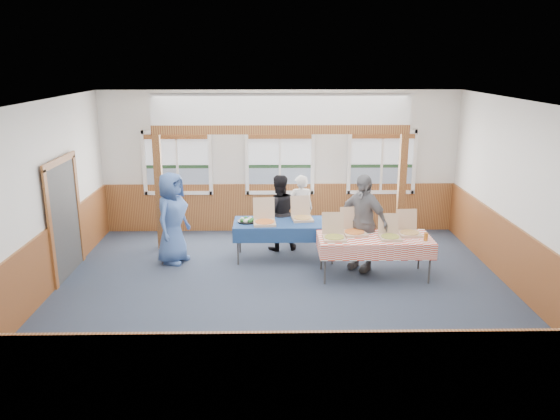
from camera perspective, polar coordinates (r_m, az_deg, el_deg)
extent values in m
plane|color=#293042|center=(9.46, 0.35, -8.52)|extent=(8.00, 8.00, 0.00)
plane|color=white|center=(8.66, 0.39, 11.20)|extent=(8.00, 8.00, 0.00)
plane|color=silver|center=(12.34, -0.02, 5.02)|extent=(8.00, 0.00, 8.00)
plane|color=silver|center=(5.61, 1.24, -8.21)|extent=(8.00, 0.00, 8.00)
plane|color=silver|center=(9.69, -24.00, 0.71)|extent=(0.00, 8.00, 8.00)
plane|color=silver|center=(9.86, 24.29, 0.92)|extent=(0.00, 8.00, 8.00)
cube|color=brown|center=(12.55, -0.02, 0.28)|extent=(7.98, 0.05, 1.10)
cube|color=brown|center=(6.13, 1.17, -17.13)|extent=(7.98, 0.05, 1.10)
cube|color=brown|center=(9.98, -23.21, -5.12)|extent=(0.05, 6.98, 1.10)
cube|color=brown|center=(10.15, 23.50, -4.82)|extent=(0.05, 6.98, 1.10)
cube|color=#363636|center=(10.62, -21.66, -0.90)|extent=(0.06, 1.30, 2.10)
cube|color=white|center=(12.60, -10.54, 1.77)|extent=(1.52, 0.05, 0.08)
cube|color=white|center=(12.35, -10.86, 8.00)|extent=(1.52, 0.05, 0.08)
cube|color=white|center=(12.60, -14.03, 4.78)|extent=(0.08, 0.05, 1.46)
cube|color=white|center=(12.35, -7.30, 4.91)|extent=(0.08, 0.05, 1.46)
cube|color=white|center=(12.45, -10.70, 4.85)|extent=(0.05, 0.05, 1.30)
cube|color=slate|center=(12.57, -10.58, 3.14)|extent=(1.40, 0.02, 0.52)
cube|color=#1D3A1F|center=(12.51, -10.65, 4.48)|extent=(1.40, 0.02, 0.08)
cube|color=silver|center=(12.44, -10.74, 6.24)|extent=(1.40, 0.02, 0.70)
cube|color=brown|center=(12.34, -10.85, 7.52)|extent=(1.40, 0.07, 0.10)
cube|color=white|center=(12.43, -0.02, 1.84)|extent=(1.52, 0.05, 0.08)
cube|color=white|center=(12.17, -0.02, 8.17)|extent=(1.52, 0.05, 0.08)
cube|color=white|center=(12.29, -3.48, 4.95)|extent=(0.08, 0.05, 1.46)
cube|color=white|center=(12.32, 3.44, 4.97)|extent=(0.08, 0.05, 1.46)
cube|color=white|center=(12.28, -0.02, 4.97)|extent=(0.05, 0.05, 1.30)
cube|color=slate|center=(12.40, -0.02, 3.23)|extent=(1.40, 0.02, 0.52)
cube|color=#1D3A1F|center=(12.34, -0.02, 4.59)|extent=(1.40, 0.02, 0.08)
cube|color=silver|center=(12.27, -0.02, 6.38)|extent=(1.40, 0.02, 0.70)
cube|color=brown|center=(12.17, -0.02, 7.69)|extent=(1.40, 0.07, 0.10)
cube|color=white|center=(12.68, 10.44, 1.86)|extent=(1.52, 0.05, 0.08)
cube|color=white|center=(12.43, 10.75, 8.05)|extent=(1.52, 0.05, 0.08)
cube|color=white|center=(12.41, 7.23, 4.96)|extent=(0.08, 0.05, 1.46)
cube|color=white|center=(12.70, 13.88, 4.87)|extent=(0.08, 0.05, 1.46)
cube|color=white|center=(12.53, 10.59, 4.92)|extent=(0.05, 0.05, 1.30)
cube|color=slate|center=(12.65, 10.47, 3.22)|extent=(1.40, 0.02, 0.52)
cube|color=#1D3A1F|center=(12.59, 10.54, 4.55)|extent=(1.40, 0.02, 0.08)
cube|color=silver|center=(12.52, 10.63, 6.30)|extent=(1.40, 0.02, 0.70)
cube|color=brown|center=(12.42, 10.75, 7.58)|extent=(1.40, 0.07, 0.10)
cube|color=#592613|center=(11.48, -12.50, 1.80)|extent=(0.15, 0.15, 2.40)
cube|color=#592613|center=(11.57, 12.57, 1.90)|extent=(0.15, 0.15, 2.40)
cube|color=#592613|center=(11.02, 0.09, 8.43)|extent=(5.15, 0.18, 0.18)
cylinder|color=#363636|center=(10.53, -4.42, -3.86)|extent=(0.04, 0.04, 0.73)
cylinder|color=#363636|center=(11.18, -4.22, -2.68)|extent=(0.04, 0.04, 0.73)
cylinder|color=#363636|center=(10.58, 5.54, -3.79)|extent=(0.04, 0.04, 0.73)
cylinder|color=#363636|center=(11.23, 5.15, -2.62)|extent=(0.04, 0.04, 0.73)
cube|color=#363636|center=(10.73, 0.52, -1.36)|extent=(2.07, 1.20, 0.03)
cube|color=navy|center=(10.72, 0.52, -1.26)|extent=(2.15, 1.27, 0.01)
cube|color=navy|center=(10.35, 0.59, -2.73)|extent=(1.97, 0.42, 0.28)
cube|color=navy|center=(11.18, 0.46, -1.32)|extent=(1.97, 0.42, 0.28)
cylinder|color=#363636|center=(9.65, 4.73, -5.72)|extent=(0.04, 0.04, 0.73)
cylinder|color=#363636|center=(10.30, 4.35, -4.31)|extent=(0.04, 0.04, 0.73)
cylinder|color=#363636|center=(10.00, 15.38, -5.47)|extent=(0.04, 0.04, 0.73)
cylinder|color=#363636|center=(10.63, 14.35, -4.12)|extent=(0.04, 0.04, 0.73)
cube|color=#363636|center=(9.98, 9.88, -2.91)|extent=(2.13, 1.40, 0.03)
cube|color=red|center=(9.98, 9.88, -2.81)|extent=(2.20, 1.48, 0.01)
cube|color=red|center=(9.62, 10.32, -4.45)|extent=(1.93, 0.65, 0.28)
cube|color=red|center=(10.43, 9.40, -2.80)|extent=(1.93, 0.65, 0.28)
cube|color=tan|center=(10.57, -1.62, -1.37)|extent=(0.45, 0.45, 0.05)
cylinder|color=gold|center=(10.56, -1.62, -1.21)|extent=(0.39, 0.39, 0.01)
cube|color=tan|center=(10.75, -1.70, 0.20)|extent=(0.43, 0.13, 0.42)
cube|color=tan|center=(10.84, 2.36, -0.94)|extent=(0.44, 0.44, 0.04)
cylinder|color=#DAC165|center=(10.84, 2.36, -0.79)|extent=(0.39, 0.39, 0.01)
cube|color=tan|center=(11.01, 2.14, 0.49)|extent=(0.40, 0.14, 0.39)
cube|color=tan|center=(9.72, 5.69, -2.97)|extent=(0.40, 0.40, 0.04)
cylinder|color=gold|center=(9.71, 5.69, -2.81)|extent=(0.35, 0.35, 0.01)
cube|color=tan|center=(9.88, 5.54, -1.36)|extent=(0.40, 0.10, 0.39)
cube|color=tan|center=(10.05, 7.77, -2.42)|extent=(0.46, 0.46, 0.05)
cylinder|color=gold|center=(10.04, 7.78, -2.25)|extent=(0.41, 0.41, 0.01)
cube|color=tan|center=(10.21, 7.41, -0.80)|extent=(0.42, 0.16, 0.40)
cube|color=tan|center=(9.91, 11.44, -2.87)|extent=(0.37, 0.37, 0.04)
cylinder|color=gold|center=(9.90, 11.45, -2.72)|extent=(0.33, 0.33, 0.01)
cube|color=tan|center=(10.06, 11.25, -1.38)|extent=(0.37, 0.09, 0.36)
cube|color=tan|center=(10.20, 13.38, -2.44)|extent=(0.40, 0.40, 0.04)
cylinder|color=#DAC165|center=(10.20, 13.39, -2.29)|extent=(0.35, 0.35, 0.01)
cube|color=tan|center=(10.35, 13.09, -0.95)|extent=(0.39, 0.11, 0.38)
cylinder|color=black|center=(10.72, -3.48, -1.19)|extent=(0.37, 0.37, 0.03)
cylinder|color=silver|center=(10.72, -3.49, -1.06)|extent=(0.08, 0.08, 0.04)
sphere|color=#286A29|center=(10.71, -2.95, -1.03)|extent=(0.08, 0.08, 0.08)
sphere|color=beige|center=(10.79, -3.14, -0.91)|extent=(0.08, 0.08, 0.08)
sphere|color=#286A29|center=(10.81, -3.59, -0.88)|extent=(0.08, 0.08, 0.08)
sphere|color=beige|center=(10.76, -3.96, -0.97)|extent=(0.08, 0.08, 0.08)
sphere|color=#286A29|center=(10.68, -3.99, -1.10)|extent=(0.08, 0.08, 0.08)
sphere|color=beige|center=(10.62, -3.63, -1.19)|extent=(0.08, 0.08, 0.08)
sphere|color=#286A29|center=(10.64, -3.16, -1.15)|extent=(0.08, 0.08, 0.08)
cylinder|color=#A45D1B|center=(9.92, 15.00, -2.75)|extent=(0.07, 0.07, 0.15)
imported|color=silver|center=(11.71, 2.16, 0.13)|extent=(0.57, 0.40, 1.48)
imported|color=black|center=(11.24, -0.16, -0.27)|extent=(0.86, 0.72, 1.58)
imported|color=#3E5E9C|center=(10.70, -11.19, -0.82)|extent=(0.85, 1.02, 1.79)
imported|color=slate|center=(10.28, 8.57, -1.26)|extent=(1.09, 1.05, 1.83)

